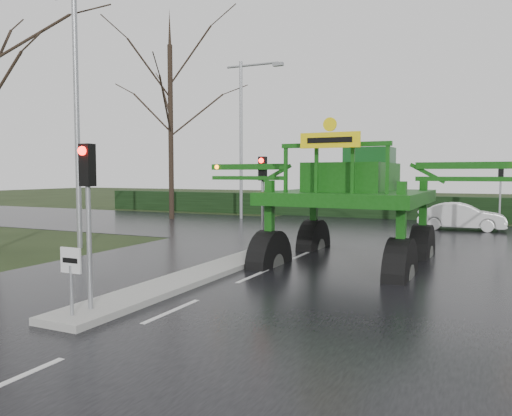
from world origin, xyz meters
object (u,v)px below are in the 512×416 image
at_px(traffic_signal_near, 88,191).
at_px(white_sedan, 461,230).
at_px(traffic_signal_far, 501,180).
at_px(street_light_left_near, 82,93).
at_px(keep_left_sign, 71,270).
at_px(traffic_signal_mid, 263,183).
at_px(crop_sprayer, 273,181).
at_px(street_light_left_far, 245,125).

xyz_separation_m(traffic_signal_near, white_sedan, (6.02, 19.97, -2.59)).
relative_size(traffic_signal_far, street_light_left_near, 0.35).
bearing_deg(keep_left_sign, traffic_signal_mid, 90.00).
bearing_deg(crop_sprayer, traffic_signal_far, 65.69).
relative_size(keep_left_sign, traffic_signal_near, 0.38).
xyz_separation_m(traffic_signal_near, street_light_left_far, (-6.89, 21.01, 3.40)).
distance_m(traffic_signal_far, white_sedan, 3.31).
bearing_deg(street_light_left_far, crop_sprayer, -60.42).
relative_size(traffic_signal_mid, street_light_left_near, 0.35).
height_order(traffic_signal_mid, traffic_signal_far, same).
relative_size(street_light_left_far, crop_sprayer, 0.98).
bearing_deg(crop_sprayer, white_sedan, 70.43).
relative_size(traffic_signal_near, white_sedan, 0.83).
xyz_separation_m(traffic_signal_mid, street_light_left_near, (-6.89, -1.49, 3.40)).
bearing_deg(keep_left_sign, crop_sprayer, 82.12).
xyz_separation_m(traffic_signal_mid, crop_sprayer, (1.04, -1.47, 0.10)).
distance_m(traffic_signal_far, street_light_left_near, 20.58).
xyz_separation_m(traffic_signal_far, white_sedan, (-1.78, -1.04, -2.59)).
height_order(traffic_signal_near, street_light_left_near, street_light_left_near).
height_order(crop_sprayer, white_sedan, crop_sprayer).
relative_size(keep_left_sign, traffic_signal_mid, 0.38).
height_order(street_light_left_near, white_sedan, street_light_left_near).
relative_size(keep_left_sign, street_light_left_near, 0.14).
distance_m(traffic_signal_mid, crop_sprayer, 1.80).
height_order(street_light_left_near, street_light_left_far, same).
xyz_separation_m(traffic_signal_mid, white_sedan, (6.02, 11.47, -2.59)).
distance_m(traffic_signal_mid, traffic_signal_far, 14.75).
distance_m(keep_left_sign, traffic_signal_mid, 9.12).
xyz_separation_m(traffic_signal_near, street_light_left_near, (-6.89, 7.01, 3.40)).
height_order(keep_left_sign, traffic_signal_far, traffic_signal_far).
xyz_separation_m(traffic_signal_far, street_light_left_near, (-14.69, -14.01, 3.40)).
distance_m(street_light_left_near, crop_sprayer, 8.59).
height_order(traffic_signal_near, traffic_signal_mid, same).
height_order(keep_left_sign, white_sedan, keep_left_sign).
height_order(traffic_signal_far, street_light_left_far, street_light_left_far).
xyz_separation_m(keep_left_sign, street_light_left_near, (-6.89, 7.50, 4.93)).
distance_m(traffic_signal_far, street_light_left_far, 15.08).
xyz_separation_m(traffic_signal_near, traffic_signal_far, (7.80, 21.02, 0.00)).
bearing_deg(crop_sprayer, keep_left_sign, -96.40).
height_order(keep_left_sign, traffic_signal_near, traffic_signal_near).
bearing_deg(traffic_signal_far, keep_left_sign, 70.07).
distance_m(traffic_signal_near, traffic_signal_mid, 8.50).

